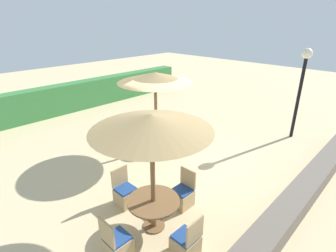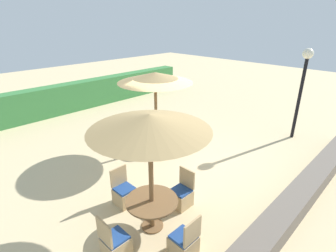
# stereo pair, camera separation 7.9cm
# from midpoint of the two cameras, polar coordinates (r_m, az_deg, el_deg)

# --- Properties ---
(ground_plane) EXTENTS (40.00, 40.00, 0.00)m
(ground_plane) POSITION_cam_midpoint_polar(r_m,az_deg,el_deg) (8.84, 2.55, -6.44)
(ground_plane) COLOR #D1BA8C
(hedge_row) EXTENTS (13.00, 0.70, 1.36)m
(hedge_row) POSITION_cam_midpoint_polar(r_m,az_deg,el_deg) (13.86, -19.47, 6.17)
(hedge_row) COLOR #387A3D
(hedge_row) RESTS_ON ground_plane
(stone_border) EXTENTS (10.00, 0.56, 0.47)m
(stone_border) POSITION_cam_midpoint_polar(r_m,az_deg,el_deg) (7.21, 26.01, -14.20)
(stone_border) COLOR #6B6056
(stone_border) RESTS_ON ground_plane
(lamp_post) EXTENTS (0.36, 0.36, 3.32)m
(lamp_post) POSITION_cam_midpoint_polar(r_m,az_deg,el_deg) (10.59, 27.06, 9.63)
(lamp_post) COLOR black
(lamp_post) RESTS_ON ground_plane
(parasol_center) EXTENTS (2.42, 2.42, 2.69)m
(parasol_center) POSITION_cam_midpoint_polar(r_m,az_deg,el_deg) (8.43, -3.08, 10.43)
(parasol_center) COLOR brown
(parasol_center) RESTS_ON ground_plane
(round_table_center) EXTENTS (0.90, 0.90, 0.71)m
(round_table_center) POSITION_cam_midpoint_polar(r_m,az_deg,el_deg) (9.06, -2.82, -1.95)
(round_table_center) COLOR brown
(round_table_center) RESTS_ON ground_plane
(patio_chair_center_east) EXTENTS (0.46, 0.46, 0.93)m
(patio_chair_center_east) POSITION_cam_midpoint_polar(r_m,az_deg,el_deg) (9.76, 1.21, -1.78)
(patio_chair_center_east) COLOR tan
(patio_chair_center_east) RESTS_ON ground_plane
(patio_chair_center_north) EXTENTS (0.46, 0.46, 0.93)m
(patio_chair_center_north) POSITION_cam_midpoint_polar(r_m,az_deg,el_deg) (9.78, -6.31, -1.85)
(patio_chair_center_north) COLOR tan
(patio_chair_center_north) RESTS_ON ground_plane
(parasol_front_left) EXTENTS (2.36, 2.36, 2.64)m
(parasol_front_left) POSITION_cam_midpoint_polar(r_m,az_deg,el_deg) (4.87, -4.10, 0.63)
(parasol_front_left) COLOR brown
(parasol_front_left) RESTS_ON ground_plane
(round_table_front_left) EXTENTS (1.12, 1.12, 0.71)m
(round_table_front_left) POSITION_cam_midpoint_polar(r_m,az_deg,el_deg) (5.85, -3.57, -16.89)
(round_table_front_left) COLOR brown
(round_table_front_left) RESTS_ON ground_plane
(patio_chair_front_left_west) EXTENTS (0.46, 0.46, 0.93)m
(patio_chair_front_left_west) POSITION_cam_midpoint_polar(r_m,az_deg,el_deg) (5.58, -11.46, -23.97)
(patio_chair_front_left_west) COLOR tan
(patio_chair_front_left_west) RESTS_ON ground_plane
(patio_chair_front_left_north) EXTENTS (0.46, 0.46, 0.93)m
(patio_chair_front_left_north) POSITION_cam_midpoint_polar(r_m,az_deg,el_deg) (6.73, -9.60, -14.43)
(patio_chair_front_left_north) COLOR tan
(patio_chair_front_left_north) RESTS_ON ground_plane
(patio_chair_front_left_south) EXTENTS (0.46, 0.46, 0.93)m
(patio_chair_front_left_south) POSITION_cam_midpoint_polar(r_m,az_deg,el_deg) (5.52, 3.53, -24.11)
(patio_chair_front_left_south) COLOR tan
(patio_chair_front_left_south) RESTS_ON ground_plane
(patio_chair_front_left_east) EXTENTS (0.46, 0.46, 0.93)m
(patio_chair_front_left_east) POSITION_cam_midpoint_polar(r_m,az_deg,el_deg) (6.61, 2.81, -14.91)
(patio_chair_front_left_east) COLOR tan
(patio_chair_front_left_east) RESTS_ON ground_plane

